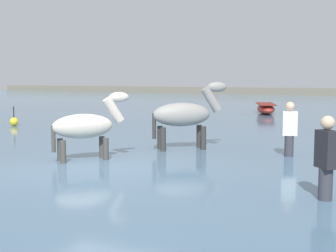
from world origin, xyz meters
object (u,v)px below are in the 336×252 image
at_px(horse_lead_grey, 185,116).
at_px(boat_distant_east, 266,109).
at_px(horse_trailing_pinto, 86,128).
at_px(channel_buoy, 14,121).
at_px(person_spectator_far, 326,169).
at_px(person_onlooker_right, 289,136).

height_order(horse_lead_grey, boat_distant_east, horse_lead_grey).
bearing_deg(horse_lead_grey, horse_trailing_pinto, -120.29).
distance_m(boat_distant_east, channel_buoy, 11.85).
height_order(horse_lead_grey, person_spectator_far, horse_lead_grey).
relative_size(boat_distant_east, channel_buoy, 3.88).
relative_size(horse_lead_grey, person_onlooker_right, 1.26).
height_order(boat_distant_east, channel_buoy, channel_buoy).
xyz_separation_m(horse_lead_grey, person_onlooker_right, (2.51, 0.04, -0.35)).
relative_size(boat_distant_east, person_onlooker_right, 1.68).
distance_m(horse_trailing_pinto, person_spectator_far, 5.14).
distance_m(horse_lead_grey, channel_buoy, 8.17).
height_order(person_spectator_far, channel_buoy, person_spectator_far).
bearing_deg(person_onlooker_right, boat_distant_east, 105.35).
distance_m(person_spectator_far, person_onlooker_right, 3.72).
bearing_deg(channel_buoy, horse_trailing_pinto, -35.97).
relative_size(person_spectator_far, person_onlooker_right, 1.00).
bearing_deg(person_spectator_far, person_onlooker_right, 108.09).
xyz_separation_m(horse_lead_grey, horse_trailing_pinto, (-1.32, -2.26, -0.12)).
height_order(person_onlooker_right, channel_buoy, person_onlooker_right).
bearing_deg(person_spectator_far, horse_trailing_pinto, 166.06).
xyz_separation_m(horse_lead_grey, channel_buoy, (-7.78, 2.42, -0.65)).
height_order(horse_lead_grey, horse_trailing_pinto, horse_lead_grey).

